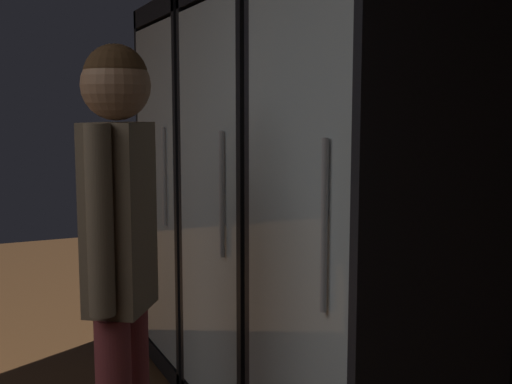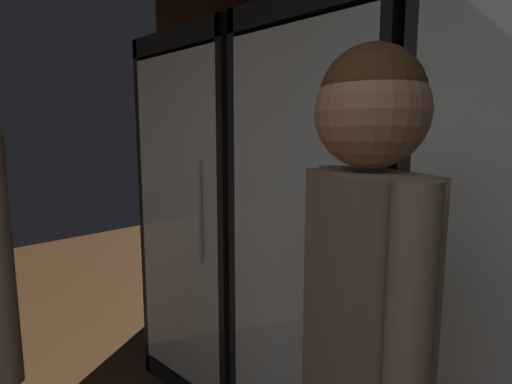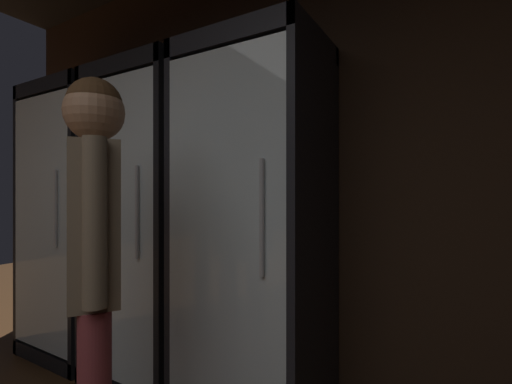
% 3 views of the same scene
% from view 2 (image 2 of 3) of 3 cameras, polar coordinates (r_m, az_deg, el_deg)
% --- Properties ---
extents(cooler_far_left, '(0.74, 0.60, 1.99)m').
position_cam_2_polar(cooler_far_left, '(2.31, -4.88, -3.68)').
color(cooler_far_left, black).
rests_on(cooler_far_left, ground).
extents(cooler_left, '(0.74, 0.60, 1.99)m').
position_cam_2_polar(cooler_left, '(1.83, 11.74, -7.18)').
color(cooler_left, black).
rests_on(cooler_left, ground).
extents(shopper_near, '(0.32, 0.27, 1.62)m').
position_cam_2_polar(shopper_near, '(0.89, 15.17, -22.63)').
color(shopper_near, brown).
rests_on(shopper_near, ground).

